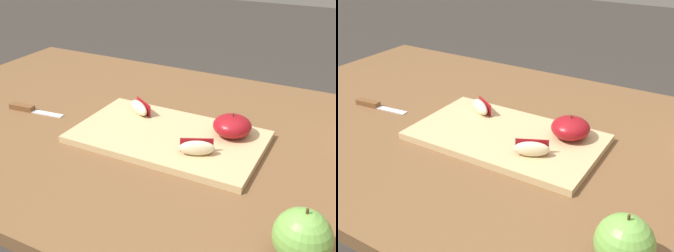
% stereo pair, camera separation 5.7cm
% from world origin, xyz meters
% --- Properties ---
extents(dining_table, '(1.45, 0.87, 0.73)m').
position_xyz_m(dining_table, '(0.00, 0.00, 0.64)').
color(dining_table, brown).
rests_on(dining_table, ground_plane).
extents(cutting_board, '(0.43, 0.25, 0.02)m').
position_xyz_m(cutting_board, '(0.04, -0.03, 0.74)').
color(cutting_board, tan).
rests_on(cutting_board, dining_table).
extents(apple_half_skin_up, '(0.09, 0.09, 0.05)m').
position_xyz_m(apple_half_skin_up, '(0.18, 0.03, 0.77)').
color(apple_half_skin_up, maroon).
rests_on(apple_half_skin_up, cutting_board).
extents(apple_wedge_left, '(0.08, 0.05, 0.03)m').
position_xyz_m(apple_wedge_left, '(0.14, -0.09, 0.76)').
color(apple_wedge_left, beige).
rests_on(apple_wedge_left, cutting_board).
extents(apple_wedge_middle, '(0.08, 0.06, 0.03)m').
position_xyz_m(apple_wedge_middle, '(-0.07, 0.03, 0.76)').
color(apple_wedge_middle, beige).
rests_on(apple_wedge_middle, cutting_board).
extents(paring_knife, '(0.16, 0.04, 0.01)m').
position_xyz_m(paring_knife, '(-0.36, -0.06, 0.74)').
color(paring_knife, silver).
rests_on(paring_knife, dining_table).
extents(whole_apple_granny_green, '(0.09, 0.09, 0.09)m').
position_xyz_m(whole_apple_granny_green, '(0.38, -0.27, 0.77)').
color(whole_apple_granny_green, '#70AD47').
rests_on(whole_apple_granny_green, dining_table).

